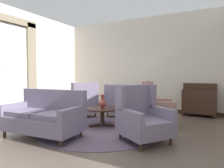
% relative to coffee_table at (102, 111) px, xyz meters
% --- Properties ---
extents(ground, '(8.97, 8.97, 0.00)m').
position_rel_coffee_table_xyz_m(ground, '(0.09, -0.56, -0.36)').
color(ground, brown).
extents(wall_back, '(6.24, 0.08, 3.27)m').
position_rel_coffee_table_xyz_m(wall_back, '(0.09, 2.64, 1.28)').
color(wall_back, silver).
rests_on(wall_back, ground).
extents(wall_left, '(0.08, 4.48, 3.27)m').
position_rel_coffee_table_xyz_m(wall_left, '(-2.95, 0.40, 1.28)').
color(wall_left, silver).
rests_on(wall_left, ground).
extents(baseboard_back, '(6.08, 0.03, 0.12)m').
position_rel_coffee_table_xyz_m(baseboard_back, '(0.09, 2.58, -0.30)').
color(baseboard_back, '#382319').
rests_on(baseboard_back, ground).
extents(area_rug, '(2.90, 2.90, 0.01)m').
position_rel_coffee_table_xyz_m(area_rug, '(0.09, -0.26, -0.35)').
color(area_rug, '#5B4C60').
rests_on(area_rug, ground).
extents(window_with_curtains, '(0.12, 2.04, 2.78)m').
position_rel_coffee_table_xyz_m(window_with_curtains, '(-2.86, -0.56, 1.29)').
color(window_with_curtains, silver).
extents(coffee_table, '(0.81, 0.81, 0.45)m').
position_rel_coffee_table_xyz_m(coffee_table, '(0.00, 0.00, 0.00)').
color(coffee_table, '#382319').
rests_on(coffee_table, ground).
extents(porcelain_vase, '(0.19, 0.19, 0.33)m').
position_rel_coffee_table_xyz_m(porcelain_vase, '(0.04, -0.05, 0.23)').
color(porcelain_vase, brown).
rests_on(porcelain_vase, coffee_table).
extents(settee, '(1.66, 0.90, 0.95)m').
position_rel_coffee_table_xyz_m(settee, '(-0.62, -1.27, 0.04)').
color(settee, slate).
rests_on(settee, ground).
extents(armchair_back_corner, '(1.15, 1.15, 1.06)m').
position_rel_coffee_table_xyz_m(armchair_back_corner, '(1.24, -0.61, 0.08)').
color(armchair_back_corner, slate).
rests_on(armchair_back_corner, ground).
extents(armchair_near_window, '(1.02, 0.99, 1.10)m').
position_rel_coffee_table_xyz_m(armchair_near_window, '(1.11, 0.60, 0.10)').
color(armchair_near_window, tan).
rests_on(armchair_near_window, ground).
extents(armchair_far_left, '(1.16, 1.12, 1.04)m').
position_rel_coffee_table_xyz_m(armchair_far_left, '(-1.08, 0.65, 0.07)').
color(armchair_far_left, slate).
rests_on(armchair_far_left, ground).
extents(armchair_near_sideboard, '(0.88, 0.83, 0.98)m').
position_rel_coffee_table_xyz_m(armchair_near_sideboard, '(-0.06, 1.21, 0.07)').
color(armchair_near_sideboard, slate).
rests_on(armchair_near_sideboard, ground).
extents(sideboard, '(0.96, 0.35, 1.00)m').
position_rel_coffee_table_xyz_m(sideboard, '(2.00, 2.34, 0.10)').
color(sideboard, '#382319').
rests_on(sideboard, ground).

